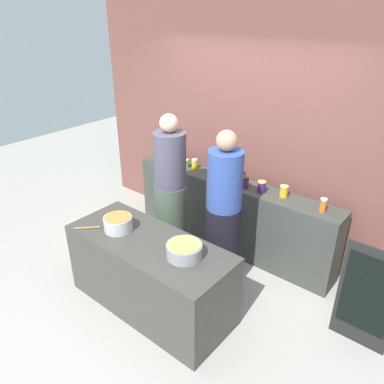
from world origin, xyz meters
TOP-DOWN VIEW (x-y plane):
  - ground at (0.00, 0.00)m, footprint 12.00×12.00m
  - storefront_wall at (0.00, 1.45)m, footprint 4.80×0.12m
  - display_shelf at (0.00, 1.10)m, footprint 2.70×0.36m
  - prep_table at (0.00, -0.30)m, footprint 1.70×0.70m
  - preserve_jar_0 at (-1.18, 1.16)m, footprint 0.09×0.09m
  - preserve_jar_1 at (-0.70, 1.08)m, footprint 0.08×0.08m
  - preserve_jar_2 at (-0.59, 1.11)m, footprint 0.07×0.07m
  - preserve_jar_3 at (-0.01, 1.16)m, footprint 0.07×0.07m
  - preserve_jar_4 at (0.09, 1.17)m, footprint 0.08×0.08m
  - preserve_jar_5 at (0.22, 1.05)m, footprint 0.07×0.07m
  - preserve_jar_6 at (0.41, 1.07)m, footprint 0.09×0.09m
  - preserve_jar_7 at (0.65, 1.13)m, footprint 0.09×0.09m
  - preserve_jar_8 at (1.11, 1.08)m, footprint 0.07×0.07m
  - cooking_pot_left at (-0.37, -0.34)m, footprint 0.28×0.28m
  - cooking_pot_center at (0.42, -0.27)m, footprint 0.32×0.32m
  - wooden_spoon at (-0.63, -0.53)m, footprint 0.19×0.20m
  - cook_with_tongs at (-0.37, 0.42)m, footprint 0.37×0.37m
  - cook_in_cap at (0.37, 0.41)m, footprint 0.36×0.36m
  - chalkboard_sign at (1.79, 0.56)m, footprint 0.49×0.05m

SIDE VIEW (x-z plane):
  - ground at x=0.00m, z-range 0.00..0.00m
  - prep_table at x=0.00m, z-range 0.00..0.78m
  - display_shelf at x=0.00m, z-range 0.00..0.90m
  - chalkboard_sign at x=1.79m, z-range 0.01..1.02m
  - wooden_spoon at x=-0.63m, z-range 0.78..0.80m
  - cook_in_cap at x=0.37m, z-range -0.08..1.69m
  - cook_with_tongs at x=-0.37m, z-range -0.08..1.71m
  - cooking_pot_center at x=0.42m, z-range 0.78..0.91m
  - cooking_pot_left at x=-0.37m, z-range 0.78..0.93m
  - preserve_jar_0 at x=-1.18m, z-range 0.90..1.01m
  - preserve_jar_1 at x=-0.70m, z-range 0.90..1.01m
  - preserve_jar_3 at x=-0.01m, z-range 0.90..1.01m
  - preserve_jar_4 at x=0.09m, z-range 0.90..1.03m
  - preserve_jar_7 at x=0.65m, z-range 0.90..1.03m
  - preserve_jar_5 at x=0.22m, z-range 0.90..1.03m
  - preserve_jar_2 at x=-0.59m, z-range 0.90..1.03m
  - preserve_jar_6 at x=0.41m, z-range 0.90..1.04m
  - preserve_jar_8 at x=1.11m, z-range 0.90..1.05m
  - storefront_wall at x=0.00m, z-range 0.00..3.00m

